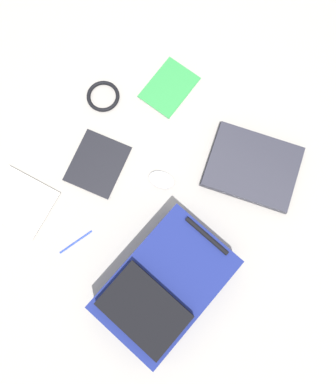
# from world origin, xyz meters

# --- Properties ---
(ground_plane) EXTENTS (3.37, 3.37, 0.00)m
(ground_plane) POSITION_xyz_m (0.00, 0.00, 0.00)
(ground_plane) COLOR gray
(backpack) EXTENTS (0.34, 0.48, 0.21)m
(backpack) POSITION_xyz_m (0.21, -0.29, 0.09)
(backpack) COLOR navy
(backpack) RESTS_ON ground_plane
(laptop) EXTENTS (0.42, 0.37, 0.03)m
(laptop) POSITION_xyz_m (0.22, 0.28, 0.02)
(laptop) COLOR #24242C
(laptop) RESTS_ON ground_plane
(book_comic) EXTENTS (0.26, 0.24, 0.02)m
(book_comic) POSITION_xyz_m (-0.43, -0.37, 0.01)
(book_comic) COLOR silver
(book_comic) RESTS_ON ground_plane
(book_blue) EXTENTS (0.25, 0.27, 0.01)m
(book_blue) POSITION_xyz_m (-0.28, -0.07, 0.01)
(book_blue) COLOR silver
(book_blue) RESTS_ON ground_plane
(book_red) EXTENTS (0.16, 0.22, 0.02)m
(book_red) POSITION_xyz_m (-0.24, 0.35, 0.01)
(book_red) COLOR silver
(book_red) RESTS_ON ground_plane
(computer_mouse) EXTENTS (0.12, 0.09, 0.03)m
(computer_mouse) POSITION_xyz_m (-0.04, 0.02, 0.02)
(computer_mouse) COLOR silver
(computer_mouse) RESTS_ON ground_plane
(cable_coil) EXTENTS (0.14, 0.14, 0.02)m
(cable_coil) POSITION_xyz_m (-0.44, 0.16, 0.01)
(cable_coil) COLOR black
(cable_coil) RESTS_ON ground_plane
(pen_black) EXTENTS (0.05, 0.14, 0.01)m
(pen_black) POSITION_xyz_m (-0.16, -0.37, 0.00)
(pen_black) COLOR #1933B2
(pen_black) RESTS_ON ground_plane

